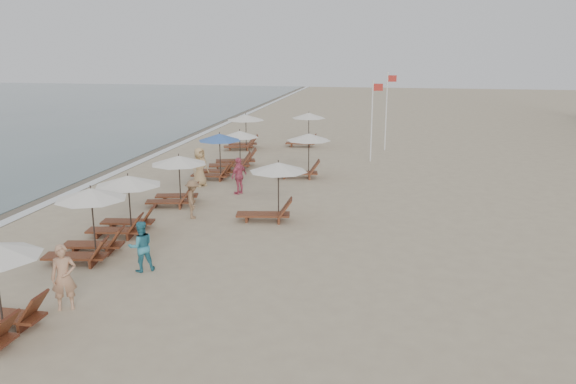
% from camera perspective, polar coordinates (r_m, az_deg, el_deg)
% --- Properties ---
extents(ground, '(160.00, 160.00, 0.00)m').
position_cam_1_polar(ground, '(16.71, -1.15, -8.53)').
color(ground, tan).
rests_on(ground, ground).
extents(wet_sand_band, '(3.20, 140.00, 0.01)m').
position_cam_1_polar(wet_sand_band, '(30.26, -20.90, 0.95)').
color(wet_sand_band, '#6B5E4C').
rests_on(wet_sand_band, ground).
extents(foam_line, '(0.50, 140.00, 0.02)m').
position_cam_1_polar(foam_line, '(29.61, -18.74, 0.87)').
color(foam_line, white).
rests_on(foam_line, ground).
extents(lounger_station_1, '(2.55, 2.20, 2.28)m').
position_cam_1_polar(lounger_station_1, '(18.90, -19.29, -3.00)').
color(lounger_station_1, brown).
rests_on(lounger_station_1, ground).
extents(lounger_station_2, '(2.60, 2.34, 2.10)m').
position_cam_1_polar(lounger_station_2, '(21.08, -15.91, -1.02)').
color(lounger_station_2, brown).
rests_on(lounger_station_2, ground).
extents(lounger_station_3, '(2.54, 2.34, 2.08)m').
position_cam_1_polar(lounger_station_3, '(24.47, -11.08, 1.42)').
color(lounger_station_3, brown).
rests_on(lounger_station_3, ground).
extents(lounger_station_4, '(2.46, 2.15, 2.26)m').
position_cam_1_polar(lounger_station_4, '(29.12, -7.14, 3.56)').
color(lounger_station_4, brown).
rests_on(lounger_station_4, ground).
extents(lounger_station_5, '(2.71, 2.65, 2.05)m').
position_cam_1_polar(lounger_station_5, '(31.47, -5.31, 4.00)').
color(lounger_station_5, brown).
rests_on(lounger_station_5, ground).
extents(lounger_station_6, '(2.65, 2.43, 2.22)m').
position_cam_1_polar(lounger_station_6, '(37.36, -4.47, 6.09)').
color(lounger_station_6, brown).
rests_on(lounger_station_6, ground).
extents(inland_station_0, '(2.77, 2.24, 2.22)m').
position_cam_1_polar(inland_station_0, '(21.76, -1.65, 0.60)').
color(inland_station_0, brown).
rests_on(inland_station_0, ground).
extents(inland_station_1, '(2.82, 2.24, 2.22)m').
position_cam_1_polar(inland_station_1, '(28.97, 1.52, 3.98)').
color(inland_station_1, brown).
rests_on(inland_station_1, ground).
extents(inland_station_2, '(2.67, 2.24, 2.22)m').
position_cam_1_polar(inland_station_2, '(38.14, 1.73, 6.58)').
color(inland_station_2, brown).
rests_on(inland_station_2, ground).
extents(beachgoer_near, '(0.74, 0.66, 1.71)m').
position_cam_1_polar(beachgoer_near, '(15.60, -21.30, -7.87)').
color(beachgoer_near, tan).
rests_on(beachgoer_near, ground).
extents(beachgoer_mid_a, '(0.94, 0.90, 1.53)m').
position_cam_1_polar(beachgoer_mid_a, '(17.51, -14.34, -5.23)').
color(beachgoer_mid_a, teal).
rests_on(beachgoer_mid_a, ground).
extents(beachgoer_mid_b, '(0.84, 1.11, 1.51)m').
position_cam_1_polar(beachgoer_mid_b, '(22.43, -9.39, -0.71)').
color(beachgoer_mid_b, brown).
rests_on(beachgoer_mid_b, ground).
extents(beachgoer_far_a, '(0.78, 1.06, 1.67)m').
position_cam_1_polar(beachgoer_far_a, '(25.89, -4.87, 1.62)').
color(beachgoer_far_a, '#C64F68').
rests_on(beachgoer_far_a, ground).
extents(beachgoer_far_b, '(0.98, 1.08, 1.85)m').
position_cam_1_polar(beachgoer_far_b, '(27.60, -8.72, 2.48)').
color(beachgoer_far_b, tan).
rests_on(beachgoer_far_b, ground).
extents(flag_pole_near, '(0.60, 0.08, 4.64)m').
position_cam_1_polar(flag_pole_near, '(33.30, 8.36, 7.36)').
color(flag_pole_near, silver).
rests_on(flag_pole_near, ground).
extents(flag_pole_far, '(0.59, 0.08, 4.92)m').
position_cam_1_polar(flag_pole_far, '(37.14, 9.76, 8.23)').
color(flag_pole_far, silver).
rests_on(flag_pole_far, ground).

